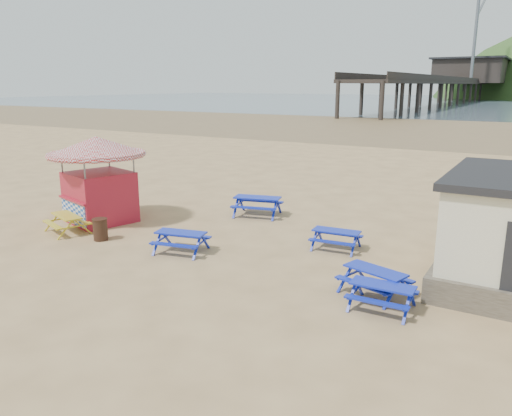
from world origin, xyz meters
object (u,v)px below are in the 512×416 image
Objects in this scene: ice_cream_kiosk at (98,169)px; picnic_table_blue_b at (257,206)px; picnic_table_yellow at (67,224)px; litter_bin at (100,229)px.

picnic_table_blue_b is at bearing 55.00° from ice_cream_kiosk.
picnic_table_blue_b is 1.15× the size of picnic_table_yellow.
picnic_table_yellow is at bearing -71.19° from ice_cream_kiosk.
ice_cream_kiosk is at bearing 136.49° from litter_bin.
ice_cream_kiosk reaches higher than picnic_table_yellow.
litter_bin is at bearing -27.48° from ice_cream_kiosk.
picnic_table_yellow is (-4.96, -5.86, -0.07)m from picnic_table_blue_b.
ice_cream_kiosk is 6.02× the size of litter_bin.
ice_cream_kiosk reaches higher than litter_bin.
picnic_table_blue_b is 6.74m from ice_cream_kiosk.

